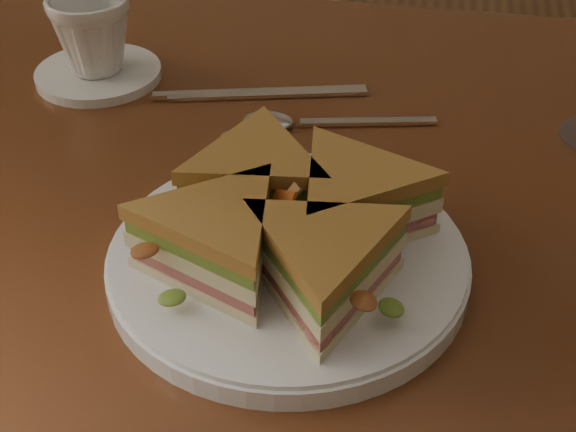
# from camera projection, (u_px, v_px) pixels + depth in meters

# --- Properties ---
(table) EXTENTS (1.20, 0.80, 0.75)m
(table) POSITION_uv_depth(u_px,v_px,m) (306.00, 271.00, 0.74)
(table) COLOR #3D1C0D
(table) RESTS_ON ground
(plate) EXTENTS (0.26, 0.26, 0.02)m
(plate) POSITION_uv_depth(u_px,v_px,m) (288.00, 261.00, 0.59)
(plate) COLOR white
(plate) RESTS_ON table
(sandwich_wedges) EXTENTS (0.27, 0.27, 0.06)m
(sandwich_wedges) POSITION_uv_depth(u_px,v_px,m) (288.00, 222.00, 0.57)
(sandwich_wedges) COLOR beige
(sandwich_wedges) RESTS_ON plate
(crisps_mound) EXTENTS (0.09, 0.09, 0.05)m
(crisps_mound) POSITION_uv_depth(u_px,v_px,m) (288.00, 226.00, 0.57)
(crisps_mound) COLOR #B14C16
(crisps_mound) RESTS_ON plate
(spoon) EXTENTS (0.18, 0.06, 0.01)m
(spoon) POSITION_uv_depth(u_px,v_px,m) (292.00, 122.00, 0.76)
(spoon) COLOR silver
(spoon) RESTS_ON table
(knife) EXTENTS (0.21, 0.07, 0.00)m
(knife) POSITION_uv_depth(u_px,v_px,m) (253.00, 94.00, 0.80)
(knife) COLOR silver
(knife) RESTS_ON table
(saucer) EXTENTS (0.13, 0.13, 0.01)m
(saucer) POSITION_uv_depth(u_px,v_px,m) (99.00, 74.00, 0.83)
(saucer) COLOR white
(saucer) RESTS_ON table
(coffee_cup) EXTENTS (0.09, 0.09, 0.08)m
(coffee_cup) POSITION_uv_depth(u_px,v_px,m) (92.00, 34.00, 0.81)
(coffee_cup) COLOR white
(coffee_cup) RESTS_ON saucer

